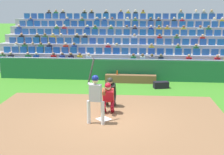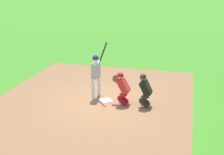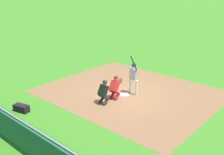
# 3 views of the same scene
# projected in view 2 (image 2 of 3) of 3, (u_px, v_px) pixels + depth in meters

# --- Properties ---
(ground_plane) EXTENTS (160.00, 160.00, 0.00)m
(ground_plane) POSITION_uv_depth(u_px,v_px,m) (106.00, 101.00, 11.78)
(ground_plane) COLOR #3C8323
(infield_dirt_patch) EXTENTS (9.30, 7.74, 0.01)m
(infield_dirt_patch) POSITION_uv_depth(u_px,v_px,m) (94.00, 99.00, 11.91)
(infield_dirt_patch) COLOR #895F3F
(infield_dirt_patch) RESTS_ON ground_plane
(home_plate_marker) EXTENTS (0.62, 0.62, 0.02)m
(home_plate_marker) POSITION_uv_depth(u_px,v_px,m) (106.00, 100.00, 11.78)
(home_plate_marker) COLOR white
(home_plate_marker) RESTS_ON infield_dirt_patch
(batter_at_plate) EXTENTS (0.65, 0.60, 2.27)m
(batter_at_plate) POSITION_uv_depth(u_px,v_px,m) (96.00, 71.00, 11.77)
(batter_at_plate) COLOR silver
(batter_at_plate) RESTS_ON ground_plane
(catcher_crouching) EXTENTS (0.46, 0.71, 1.27)m
(catcher_crouching) POSITION_uv_depth(u_px,v_px,m) (122.00, 86.00, 11.31)
(catcher_crouching) COLOR #AA1020
(catcher_crouching) RESTS_ON ground_plane
(home_plate_umpire) EXTENTS (0.48, 0.49, 1.28)m
(home_plate_umpire) POSITION_uv_depth(u_px,v_px,m) (145.00, 89.00, 11.09)
(home_plate_umpire) COLOR #272723
(home_plate_umpire) RESTS_ON ground_plane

